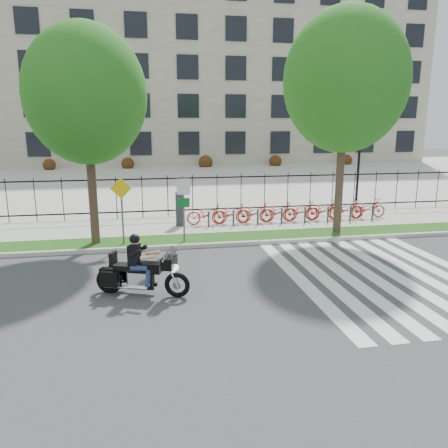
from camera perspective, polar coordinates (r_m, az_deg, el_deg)
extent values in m
plane|color=#3E3D40|center=(12.67, 0.62, -8.09)|extent=(120.00, 120.00, 0.00)
cube|color=#B0AEA5|center=(16.48, -2.10, -2.77)|extent=(60.00, 0.20, 0.15)
cube|color=#1B4812|center=(17.29, -2.50, -2.02)|extent=(60.00, 1.50, 0.15)
cube|color=#B0AEA5|center=(19.70, -3.51, -0.16)|extent=(60.00, 3.50, 0.15)
cube|color=#B0AEA5|center=(36.94, -6.82, 5.94)|extent=(80.00, 34.00, 0.10)
cube|color=gray|center=(56.90, -8.48, 18.40)|extent=(60.00, 20.00, 20.00)
cylinder|color=black|center=(26.71, 17.14, 6.96)|extent=(0.14, 0.14, 4.00)
cylinder|color=black|center=(26.60, 17.42, 11.03)|extent=(0.06, 0.70, 0.70)
sphere|color=white|center=(26.44, 16.75, 11.28)|extent=(0.36, 0.36, 0.36)
sphere|color=white|center=(26.76, 18.11, 11.21)|extent=(0.36, 0.36, 0.36)
cylinder|color=#3C2921|center=(16.82, -16.82, 4.42)|extent=(0.32, 0.32, 4.11)
ellipsoid|color=#145917|center=(16.69, -17.60, 15.81)|extent=(4.26, 4.26, 4.90)
cylinder|color=#3C2921|center=(18.42, 14.88, 5.97)|extent=(0.32, 0.32, 4.57)
ellipsoid|color=#145917|center=(18.37, 15.59, 17.59)|extent=(4.82, 4.82, 5.54)
cube|color=#2D2D33|center=(19.21, -5.79, 1.98)|extent=(0.35, 0.25, 1.50)
imported|color=#B02319|center=(19.39, -2.24, 1.30)|extent=(1.80, 0.63, 0.94)
cylinder|color=#2D2D33|center=(18.93, -2.02, 0.64)|extent=(0.08, 0.08, 0.70)
imported|color=#B02319|center=(19.57, 0.95, 1.42)|extent=(1.80, 0.63, 0.94)
cylinder|color=#2D2D33|center=(19.12, 1.24, 0.76)|extent=(0.08, 0.08, 0.70)
imported|color=#B02319|center=(19.81, 4.07, 1.53)|extent=(1.80, 0.63, 0.94)
cylinder|color=#2D2D33|center=(19.37, 4.43, 0.89)|extent=(0.08, 0.08, 0.70)
imported|color=#B02319|center=(20.11, 7.11, 1.64)|extent=(1.80, 0.63, 0.94)
cylinder|color=#2D2D33|center=(19.67, 7.53, 1.00)|extent=(0.08, 0.08, 0.70)
imported|color=#B02319|center=(20.47, 10.05, 1.73)|extent=(1.80, 0.63, 0.94)
cylinder|color=#2D2D33|center=(20.03, 10.53, 1.11)|extent=(0.08, 0.08, 0.70)
imported|color=#B02319|center=(20.87, 12.89, 1.82)|extent=(1.80, 0.63, 0.94)
cylinder|color=#2D2D33|center=(20.45, 13.42, 1.22)|extent=(0.08, 0.08, 0.70)
imported|color=#B02319|center=(21.33, 15.61, 1.90)|extent=(1.80, 0.63, 0.94)
cylinder|color=#2D2D33|center=(20.91, 16.18, 1.31)|extent=(0.08, 0.08, 0.70)
imported|color=#B02319|center=(21.83, 18.21, 1.98)|extent=(1.80, 0.63, 0.94)
cylinder|color=#2D2D33|center=(21.42, 18.82, 1.40)|extent=(0.08, 0.08, 0.70)
cylinder|color=#59595B|center=(16.56, -5.29, 1.97)|extent=(0.07, 0.07, 2.50)
cube|color=white|center=(16.38, -5.34, 4.86)|extent=(0.50, 0.03, 0.60)
cube|color=#0C6626|center=(16.48, -5.29, 2.80)|extent=(0.45, 0.03, 0.35)
cylinder|color=#59595B|center=(16.54, -13.15, 1.49)|extent=(0.07, 0.07, 2.40)
cube|color=yellow|center=(16.35, -13.32, 4.55)|extent=(0.78, 0.03, 0.78)
torus|color=black|center=(11.84, -6.14, -7.92)|extent=(0.70, 0.37, 0.70)
torus|color=black|center=(12.49, -14.77, -7.16)|extent=(0.75, 0.40, 0.74)
cube|color=black|center=(11.69, -7.17, -5.00)|extent=(0.48, 0.63, 0.31)
cube|color=#26262B|center=(11.60, -6.87, -3.92)|extent=(0.32, 0.53, 0.31)
cube|color=silver|center=(12.11, -10.82, -7.03)|extent=(0.69, 0.54, 0.41)
cube|color=black|center=(11.90, -9.51, -5.63)|extent=(0.64, 0.52, 0.26)
cube|color=black|center=(12.13, -12.47, -5.49)|extent=(0.79, 0.59, 0.14)
cube|color=black|center=(12.22, -14.29, -4.35)|extent=(0.21, 0.36, 0.35)
cube|color=black|center=(12.11, -14.75, -6.98)|extent=(0.53, 0.33, 0.41)
cube|color=black|center=(12.64, -13.61, -6.07)|extent=(0.53, 0.33, 0.41)
cube|color=black|center=(11.95, -11.65, -3.90)|extent=(0.37, 0.47, 0.53)
sphere|color=tan|center=(11.83, -11.59, -2.12)|extent=(0.23, 0.23, 0.23)
sphere|color=black|center=(11.82, -11.60, -1.93)|extent=(0.27, 0.27, 0.27)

